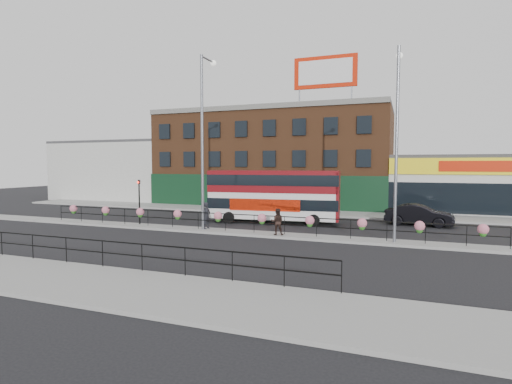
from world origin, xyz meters
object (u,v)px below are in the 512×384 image
(car, at_px, (419,215))
(pedestrian_a, at_px, (207,216))
(lamp_column_west, at_px, (204,127))
(double_decker_bus, at_px, (274,191))
(pedestrian_b, at_px, (277,222))
(lamp_column_east, at_px, (397,127))

(car, xyz_separation_m, pedestrian_a, (-13.39, -7.53, 0.26))
(car, distance_m, lamp_column_west, 16.66)
(double_decker_bus, distance_m, pedestrian_b, 6.20)
(car, bearing_deg, lamp_column_west, 125.28)
(pedestrian_b, distance_m, lamp_column_east, 8.77)
(car, height_order, lamp_column_east, lamp_column_east)
(pedestrian_b, relative_size, lamp_column_west, 0.14)
(double_decker_bus, relative_size, pedestrian_a, 5.67)
(lamp_column_east, bearing_deg, car, 79.04)
(lamp_column_west, bearing_deg, lamp_column_east, -1.22)
(pedestrian_a, distance_m, pedestrian_b, 5.16)
(car, xyz_separation_m, lamp_column_east, (-1.49, -7.68, 5.74))
(lamp_column_west, xyz_separation_m, lamp_column_east, (12.09, -0.26, -0.43))
(double_decker_bus, bearing_deg, car, 13.32)
(car, xyz_separation_m, lamp_column_west, (-13.58, -7.42, 6.17))
(double_decker_bus, bearing_deg, lamp_column_west, -123.20)
(pedestrian_a, bearing_deg, double_decker_bus, -25.03)
(double_decker_bus, relative_size, car, 2.07)
(double_decker_bus, height_order, pedestrian_a, double_decker_bus)
(car, height_order, pedestrian_a, pedestrian_a)
(pedestrian_a, bearing_deg, car, -54.57)
(pedestrian_b, bearing_deg, double_decker_bus, -84.74)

